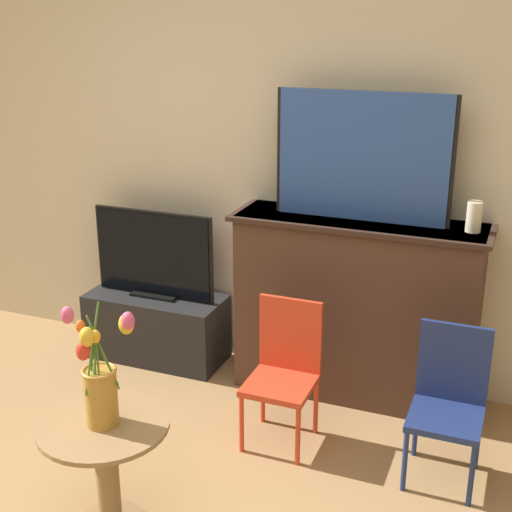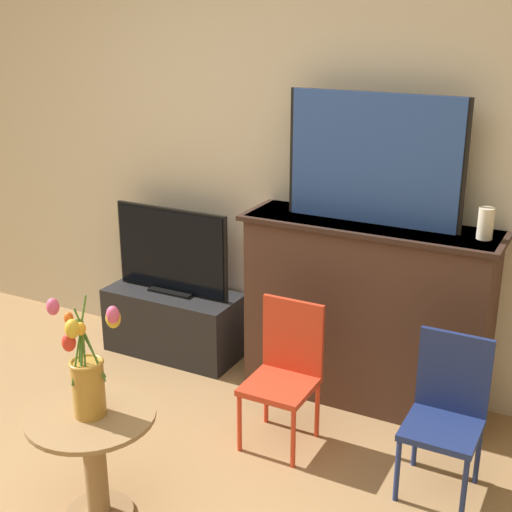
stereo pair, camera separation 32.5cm
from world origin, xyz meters
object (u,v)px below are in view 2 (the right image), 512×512
object	(u,v)px
chair_blue	(447,408)
vase_tulips	(88,373)
chair_red	(285,367)
painting	(374,159)
tv_monitor	(172,252)

from	to	relation	value
chair_blue	vase_tulips	bearing A→B (deg)	-143.73
chair_blue	chair_red	bearing A→B (deg)	179.53
painting	tv_monitor	xyz separation A→B (m)	(-1.22, -0.03, -0.68)
painting	chair_blue	world-z (taller)	painting
chair_blue	tv_monitor	bearing A→B (deg)	163.46
chair_red	vase_tulips	size ratio (longest dim) A/B	1.32
tv_monitor	vase_tulips	xyz separation A→B (m)	(0.57, -1.43, 0.03)
painting	vase_tulips	xyz separation A→B (m)	(-0.65, -1.46, -0.65)
tv_monitor	chair_red	xyz separation A→B (m)	(1.01, -0.53, -0.27)
tv_monitor	chair_blue	distance (m)	1.89
chair_red	painting	bearing A→B (deg)	69.40
painting	vase_tulips	distance (m)	1.72
chair_red	vase_tulips	distance (m)	1.05
painting	vase_tulips	size ratio (longest dim) A/B	1.68
chair_red	chair_blue	distance (m)	0.79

